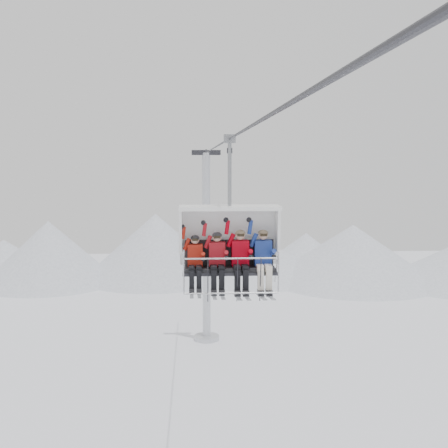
{
  "coord_description": "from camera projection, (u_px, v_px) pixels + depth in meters",
  "views": [
    {
      "loc": [
        -0.95,
        -16.96,
        12.74
      ],
      "look_at": [
        0.0,
        0.0,
        10.82
      ],
      "focal_mm": 45.0,
      "sensor_mm": 36.0,
      "label": 1
    }
  ],
  "objects": [
    {
      "name": "haul_cable",
      "position": [
        224.0,
        142.0,
        16.82
      ],
      "size": [
        0.06,
        50.0,
        0.06
      ],
      "primitive_type": "cylinder",
      "rotation": [
        1.57,
        0.0,
        0.0
      ],
      "color": "#2A2A2F",
      "rests_on": "lift_tower_left"
    },
    {
      "name": "lift_tower_right",
      "position": [
        206.0,
        260.0,
        39.49
      ],
      "size": [
        2.0,
        1.8,
        13.48
      ],
      "color": "silver",
      "rests_on": "ground"
    },
    {
      "name": "skier_center_left",
      "position": [
        217.0,
        259.0,
        14.43
      ],
      "size": [
        0.42,
        1.69,
        1.67
      ],
      "color": "#AF141E",
      "rests_on": "chairlift_carrier"
    },
    {
      "name": "skier_far_left",
      "position": [
        195.0,
        261.0,
        14.39
      ],
      "size": [
        0.39,
        1.69,
        1.55
      ],
      "color": "#B41E10",
      "rests_on": "chairlift_carrier"
    },
    {
      "name": "ridgeline",
      "position": [
        187.0,
        254.0,
        59.62
      ],
      "size": [
        72.0,
        21.0,
        7.0
      ],
      "color": "white",
      "rests_on": "ground"
    },
    {
      "name": "skier_far_right",
      "position": [
        263.0,
        258.0,
        14.5
      ],
      "size": [
        0.45,
        1.69,
        1.75
      ],
      "color": "#203A97",
      "rests_on": "chairlift_carrier"
    },
    {
      "name": "skier_center_right",
      "position": [
        240.0,
        258.0,
        14.47
      ],
      "size": [
        0.45,
        1.69,
        1.75
      ],
      "color": "#BE0113",
      "rests_on": "chairlift_carrier"
    },
    {
      "name": "chairlift_carrier",
      "position": [
        229.0,
        238.0,
        14.7
      ],
      "size": [
        2.6,
        1.17,
        3.98
      ],
      "color": "black",
      "rests_on": "haul_cable"
    }
  ]
}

